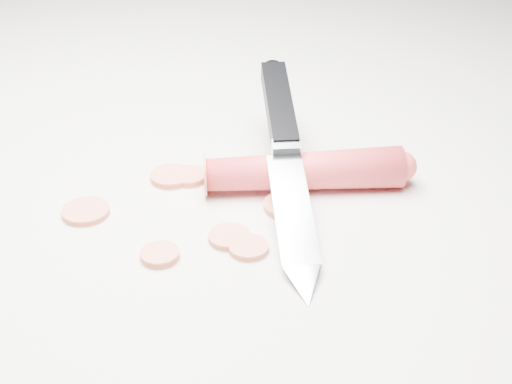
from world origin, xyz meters
The scene contains 10 objects.
ground centered at (0.00, 0.00, 0.00)m, with size 2.40×2.40×0.00m, color silver.
carrot centered at (0.06, 0.04, 0.02)m, with size 0.03×0.03×0.17m, color red.
carrot_slice_0 centered at (-0.08, -0.09, 0.00)m, with size 0.04×0.04×0.01m, color #DB6D51.
carrot_slice_1 centered at (0.01, -0.11, 0.00)m, with size 0.03×0.03×0.01m, color #DB6D51.
carrot_slice_2 centered at (-0.05, -0.01, 0.00)m, with size 0.04×0.04×0.01m, color #DB6D51.
carrot_slice_3 centered at (0.07, -0.07, 0.00)m, with size 0.03×0.03×0.01m, color #DB6D51.
carrot_slice_4 centered at (0.07, 0.00, 0.00)m, with size 0.04×0.04×0.01m, color #DB6D51.
carrot_slice_5 centered at (-0.03, 0.00, 0.00)m, with size 0.03×0.03×0.01m, color #DB6D51.
carrot_slice_6 centered at (0.05, -0.06, 0.00)m, with size 0.03×0.03×0.01m, color #DB6D51.
kitchen_knife centered at (0.06, 0.02, 0.04)m, with size 0.19×0.26×0.08m, color silver, non-canonical shape.
Camera 1 is at (0.29, -0.45, 0.33)m, focal length 50.00 mm.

